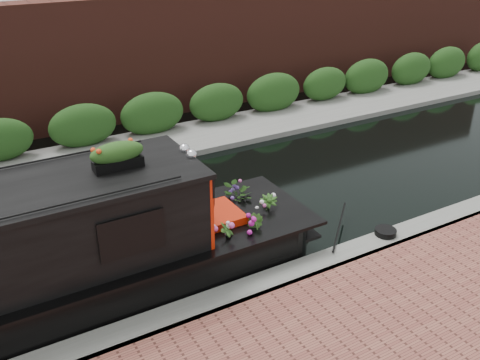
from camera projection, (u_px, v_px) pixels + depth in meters
ground at (150, 225)px, 11.87m from camera, size 80.00×80.00×0.00m
near_bank_coping at (220, 309)px, 9.30m from camera, size 40.00×0.60×0.50m
far_bank_path at (96, 160)px, 15.15m from camera, size 40.00×2.40×0.34m
far_hedge at (87, 149)px, 15.85m from camera, size 40.00×1.10×2.80m
far_brick_wall at (69, 128)px, 17.48m from camera, size 40.00×1.00×8.00m
rope_fender at (298, 223)px, 11.60m from camera, size 0.37×0.37×0.37m
coiled_mooring_rope at (386, 232)px, 11.03m from camera, size 0.44×0.44×0.12m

